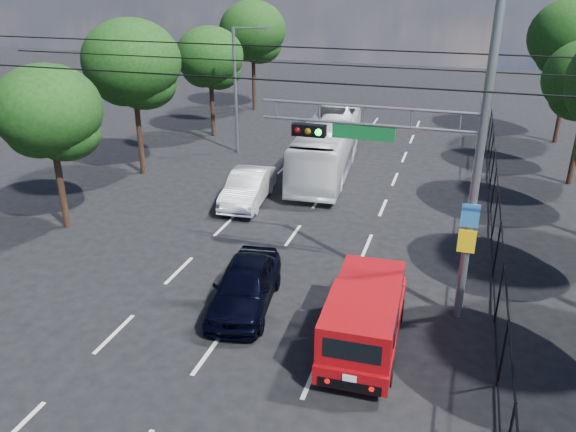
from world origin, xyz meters
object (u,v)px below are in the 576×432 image
at_px(red_pickup, 365,315).
at_px(white_van, 248,187).
at_px(signal_mast, 434,148).
at_px(white_bus, 327,147).
at_px(navy_hatchback, 245,285).

height_order(red_pickup, white_van, red_pickup).
height_order(signal_mast, red_pickup, signal_mast).
height_order(white_bus, white_van, white_bus).
distance_m(signal_mast, white_van, 11.61).
distance_m(red_pickup, white_van, 11.52).
bearing_deg(white_bus, white_van, -119.65).
xyz_separation_m(signal_mast, white_van, (-8.28, 6.77, -4.50)).
xyz_separation_m(red_pickup, navy_hatchback, (-3.92, 0.94, -0.27)).
relative_size(signal_mast, red_pickup, 1.83).
distance_m(signal_mast, red_pickup, 5.00).
relative_size(signal_mast, navy_hatchback, 2.18).
distance_m(white_bus, white_van, 5.76).
xyz_separation_m(red_pickup, white_bus, (-4.63, 14.32, 0.40)).
xyz_separation_m(signal_mast, navy_hatchback, (-5.18, -1.42, -4.50)).
xyz_separation_m(red_pickup, white_van, (-7.03, 9.13, -0.27)).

